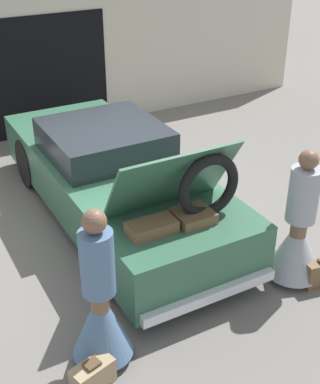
{
  "coord_description": "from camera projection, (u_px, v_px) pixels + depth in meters",
  "views": [
    {
      "loc": [
        -2.62,
        -6.06,
        4.02
      ],
      "look_at": [
        0.0,
        -1.32,
        1.01
      ],
      "focal_mm": 50.0,
      "sensor_mm": 36.0,
      "label": 1
    }
  ],
  "objects": [
    {
      "name": "ground_plane",
      "position": [
        116.0,
        214.0,
        7.7
      ],
      "size": [
        40.0,
        40.0,
        0.0
      ],
      "primitive_type": "plane",
      "color": "slate"
    },
    {
      "name": "garage_wall_back",
      "position": [
        32.0,
        61.0,
        9.69
      ],
      "size": [
        12.0,
        0.14,
        2.8
      ],
      "color": "beige",
      "rests_on": "ground_plane"
    },
    {
      "name": "car",
      "position": [
        114.0,
        178.0,
        7.4
      ],
      "size": [
        1.79,
        4.87,
        1.72
      ],
      "color": "#336047",
      "rests_on": "ground_plane"
    },
    {
      "name": "suitcase_beside_left_person",
      "position": [
        93.0,
        375.0,
        4.94
      ],
      "size": [
        0.45,
        0.3,
        0.3
      ],
      "color": "#9E8460",
      "rests_on": "ground_plane"
    },
    {
      "name": "person_right",
      "position": [
        297.0,
        236.0,
        6.15
      ],
      "size": [
        0.65,
        0.65,
        1.67
      ],
      "rotation": [
        0.0,
        0.0,
        1.31
      ],
      "color": "brown",
      "rests_on": "ground_plane"
    },
    {
      "name": "person_left",
      "position": [
        100.0,
        310.0,
        5.03
      ],
      "size": [
        0.6,
        0.6,
        1.7
      ],
      "rotation": [
        0.0,
        0.0,
        -1.57
      ],
      "color": "brown",
      "rests_on": "ground_plane"
    }
  ]
}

